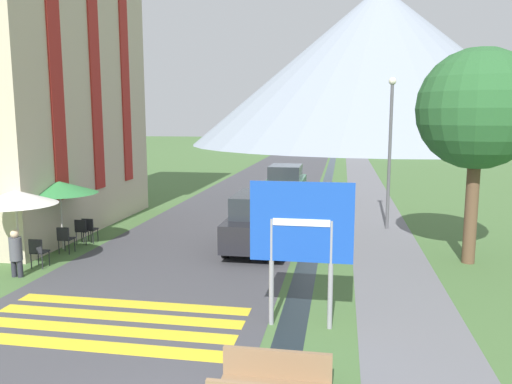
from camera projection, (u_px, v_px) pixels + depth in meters
ground_plane at (299, 200)px, 25.56m from camera, size 160.00×160.00×0.00m
road at (276, 176)px, 35.73m from camera, size 6.40×60.00×0.01m
footpath at (363, 178)px, 34.70m from camera, size 2.20×60.00×0.01m
drainage_channel at (328, 177)px, 35.10m from camera, size 0.60×60.00×0.00m
crosswalk_marking at (111, 323)px, 10.28m from camera, size 5.44×2.54×0.01m
mountain_distant at (378, 66)px, 76.26m from camera, size 56.99×56.99×23.73m
hotel_building at (28, 48)px, 18.35m from camera, size 5.67×9.80×12.53m
road_sign at (301, 233)px, 9.82m from camera, size 2.05×0.11×2.97m
parked_car_near at (261, 221)px, 16.02m from camera, size 1.93×4.33×1.82m
parked_car_far at (286, 183)px, 25.21m from camera, size 1.91×3.93×1.82m
cafe_chair_near_right at (38, 250)px, 13.95m from camera, size 0.40×0.40×0.85m
cafe_chair_far_right at (89, 228)px, 16.76m from camera, size 0.40×0.40×0.85m
cafe_chair_middle at (65, 237)px, 15.44m from camera, size 0.40×0.40×0.85m
cafe_chair_far_left at (82, 229)px, 16.58m from camera, size 0.40×0.40×0.85m
cafe_umbrella_front_white at (15, 197)px, 13.22m from camera, size 2.17×2.17×2.29m
cafe_umbrella_middle_green at (60, 188)px, 15.77m from camera, size 2.34×2.34×2.20m
person_seated_far at (16, 251)px, 13.15m from camera, size 0.32×0.32×1.28m
person_seated_near at (25, 237)px, 14.76m from camera, size 0.32×0.32×1.23m
streetlamp at (390, 141)px, 18.48m from camera, size 0.28×0.28×5.64m
tree_by_path at (478, 110)px, 13.89m from camera, size 3.38×3.38×6.13m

